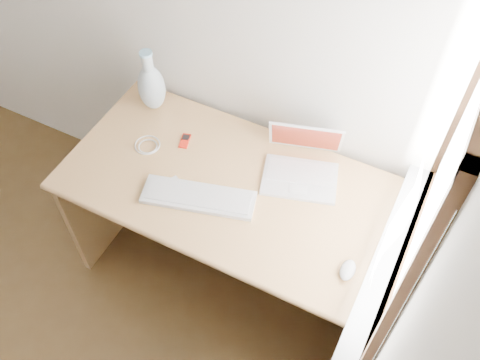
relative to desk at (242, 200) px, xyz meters
The scene contains 9 objects.
window 1.04m from the desk, 11.44° to the right, with size 0.11×0.99×1.10m.
desk is the anchor object (origin of this frame).
laptop 0.38m from the desk, 23.23° to the left, with size 0.36×0.34×0.21m.
external_keyboard 0.33m from the desk, 112.57° to the right, with size 0.49×0.26×0.02m.
mouse 0.67m from the desk, 24.40° to the right, with size 0.06×0.09×0.03m, color silver.
ipod 0.38m from the desk, behind, with size 0.06×0.09×0.01m.
cable_coil 0.50m from the desk, behind, with size 0.12×0.12×0.01m, color white.
remote 0.38m from the desk, 141.25° to the right, with size 0.03×0.07×0.01m, color white.
vase 0.66m from the desk, 163.67° to the left, with size 0.12×0.12×0.32m.
Camera 1 is at (1.65, 0.16, 2.54)m, focal length 40.00 mm.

